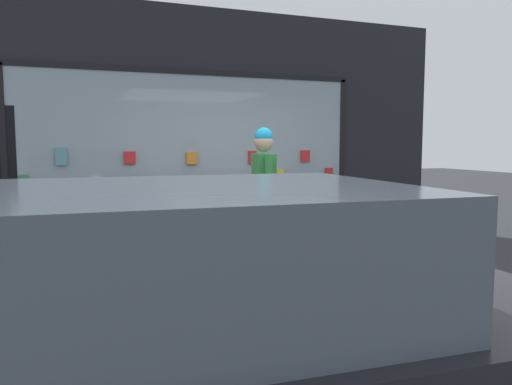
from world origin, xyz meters
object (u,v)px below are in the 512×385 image
(sandwich_board_sign, at_px, (392,219))
(parked_car, at_px, (148,342))
(person_browsing, at_px, (264,187))
(display_table_main, at_px, (252,209))
(small_dog, at_px, (314,249))

(sandwich_board_sign, height_order, parked_car, parked_car)
(person_browsing, height_order, sandwich_board_sign, person_browsing)
(display_table_main, xyz_separation_m, parked_car, (-2.01, -4.12, 0.03))
(sandwich_board_sign, bearing_deg, small_dog, -136.72)
(person_browsing, xyz_separation_m, sandwich_board_sign, (2.12, 0.31, -0.56))
(display_table_main, relative_size, person_browsing, 1.52)
(small_dog, bearing_deg, parked_car, -179.77)
(display_table_main, height_order, parked_car, parked_car)
(sandwich_board_sign, bearing_deg, display_table_main, -164.40)
(parked_car, bearing_deg, display_table_main, 66.79)
(small_dog, distance_m, parked_car, 4.16)
(parked_car, bearing_deg, small_dog, 55.24)
(small_dog, height_order, parked_car, parked_car)
(person_browsing, bearing_deg, small_dog, -105.68)
(small_dog, bearing_deg, person_browsing, 101.87)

